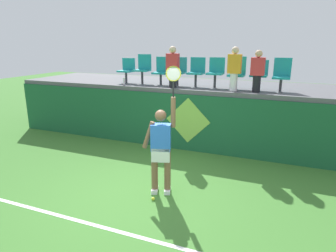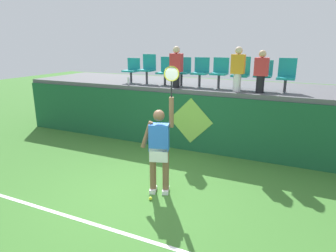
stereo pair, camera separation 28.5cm
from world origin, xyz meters
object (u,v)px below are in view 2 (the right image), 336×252
(stadium_chair_2, at_px, (166,70))
(spectator_0, at_px, (261,71))
(spectator_2, at_px, (238,68))
(stadium_chair_0, at_px, (132,69))
(spectator_1, at_px, (176,66))
(stadium_chair_3, at_px, (182,70))
(stadium_chair_1, at_px, (148,67))
(stadium_chair_7, at_px, (263,74))
(tennis_player, at_px, (159,147))
(stadium_chair_6, at_px, (241,72))
(stadium_chair_4, at_px, (201,71))
(stadium_chair_8, at_px, (286,74))
(tennis_ball, at_px, (151,198))
(water_bottle, at_px, (128,81))
(stadium_chair_5, at_px, (220,71))

(stadium_chair_2, relative_size, spectator_0, 0.78)
(spectator_2, bearing_deg, stadium_chair_0, 173.19)
(spectator_1, bearing_deg, stadium_chair_3, 90.00)
(stadium_chair_0, height_order, stadium_chair_1, stadium_chair_1)
(stadium_chair_7, bearing_deg, stadium_chair_2, 179.83)
(tennis_player, relative_size, stadium_chair_6, 2.92)
(stadium_chair_4, height_order, spectator_1, spectator_1)
(stadium_chair_1, height_order, stadium_chair_6, stadium_chair_1)
(stadium_chair_7, height_order, stadium_chair_8, stadium_chair_8)
(spectator_0, distance_m, spectator_1, 2.30)
(spectator_0, bearing_deg, tennis_ball, -113.56)
(spectator_1, bearing_deg, stadium_chair_4, 39.22)
(water_bottle, xyz_separation_m, stadium_chair_5, (2.68, 0.52, 0.36))
(tennis_ball, bearing_deg, spectator_1, 105.15)
(tennis_ball, bearing_deg, water_bottle, 127.46)
(tennis_player, distance_m, stadium_chair_3, 3.64)
(tennis_player, bearing_deg, stadium_chair_3, 105.02)
(stadium_chair_6, height_order, spectator_0, spectator_0)
(stadium_chair_4, xyz_separation_m, spectator_0, (1.74, -0.42, 0.09))
(stadium_chair_0, distance_m, stadium_chair_7, 4.03)
(water_bottle, bearing_deg, spectator_1, 2.11)
(spectator_0, bearing_deg, stadium_chair_4, 166.35)
(stadium_chair_1, xyz_separation_m, stadium_chair_5, (2.29, -0.00, -0.02))
(stadium_chair_8, bearing_deg, tennis_player, -120.73)
(tennis_ball, relative_size, stadium_chair_0, 0.09)
(spectator_1, bearing_deg, water_bottle, -177.89)
(tennis_ball, xyz_separation_m, stadium_chair_2, (-1.41, 3.69, 2.12))
(stadium_chair_8, height_order, spectator_1, spectator_1)
(stadium_chair_0, xyz_separation_m, stadium_chair_7, (4.03, 0.00, 0.02))
(tennis_player, height_order, spectator_2, spectator_2)
(tennis_ball, bearing_deg, stadium_chair_0, 125.30)
(stadium_chair_5, bearing_deg, spectator_0, -19.74)
(tennis_ball, bearing_deg, stadium_chair_6, 77.24)
(stadium_chair_5, bearing_deg, spectator_2, -35.43)
(stadium_chair_1, bearing_deg, stadium_chair_5, -0.12)
(stadium_chair_7, distance_m, spectator_0, 0.43)
(stadium_chair_4, relative_size, spectator_2, 0.73)
(stadium_chair_1, height_order, stadium_chair_7, stadium_chair_1)
(stadium_chair_6, xyz_separation_m, stadium_chair_7, (0.59, -0.01, -0.02))
(stadium_chair_5, bearing_deg, stadium_chair_4, 179.90)
(stadium_chair_6, bearing_deg, spectator_1, -164.79)
(stadium_chair_0, bearing_deg, stadium_chair_8, 0.14)
(stadium_chair_3, bearing_deg, spectator_2, -13.68)
(stadium_chair_1, height_order, stadium_chair_4, stadium_chair_1)
(tennis_player, xyz_separation_m, stadium_chair_2, (-1.43, 3.32, 1.17))
(tennis_player, distance_m, stadium_chair_8, 4.05)
(stadium_chair_4, bearing_deg, stadium_chair_2, 179.79)
(stadium_chair_4, distance_m, spectator_1, 0.74)
(stadium_chair_3, bearing_deg, stadium_chair_5, -0.04)
(water_bottle, height_order, stadium_chair_6, stadium_chair_6)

